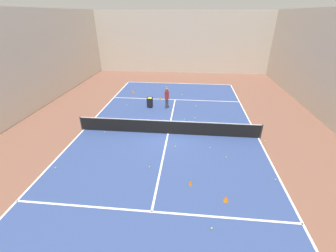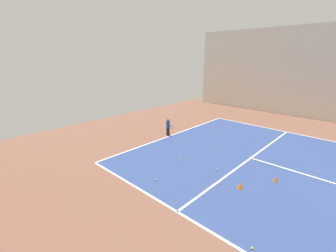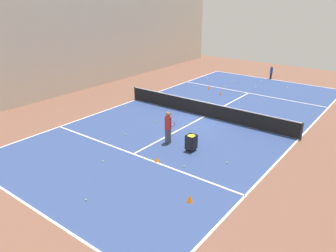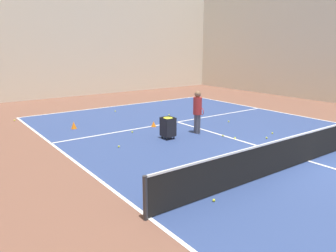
{
  "view_description": "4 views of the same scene",
  "coord_description": "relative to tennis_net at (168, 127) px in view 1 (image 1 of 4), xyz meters",
  "views": [
    {
      "loc": [
        1.35,
        -13.39,
        7.38
      ],
      "look_at": [
        0.0,
        0.0,
        0.59
      ],
      "focal_mm": 24.0,
      "sensor_mm": 36.0,
      "label": 1
    },
    {
      "loc": [
        11.0,
        -2.5,
        5.14
      ],
      "look_at": [
        0.38,
        -12.51,
        0.67
      ],
      "focal_mm": 24.0,
      "sensor_mm": 36.0,
      "label": 2
    },
    {
      "loc": [
        -10.17,
        17.33,
        7.38
      ],
      "look_at": [
        -0.58,
        4.69,
        0.98
      ],
      "focal_mm": 35.0,
      "sensor_mm": 36.0,
      "label": 3
    },
    {
      "loc": [
        -9.37,
        -5.28,
        3.55
      ],
      "look_at": [
        -2.06,
        4.72,
        0.51
      ],
      "focal_mm": 35.0,
      "sensor_mm": 36.0,
      "label": 4
    }
  ],
  "objects": [
    {
      "name": "training_cone_1",
      "position": [
        1.58,
        -4.98,
        -0.38
      ],
      "size": [
        0.18,
        0.18,
        0.26
      ],
      "primitive_type": "cone",
      "color": "orange",
      "rests_on": "ground"
    },
    {
      "name": "tennis_ball_26",
      "position": [
        1.97,
        5.31,
        -0.47
      ],
      "size": [
        0.07,
        0.07,
        0.07
      ],
      "primitive_type": "sphere",
      "color": "yellow",
      "rests_on": "ground"
    },
    {
      "name": "coach_at_net",
      "position": [
        -0.58,
        4.69,
        0.51
      ],
      "size": [
        0.45,
        0.72,
        1.78
      ],
      "rotation": [
        0.0,
        0.0,
        -1.87
      ],
      "color": "#4C4C56",
      "rests_on": "ground"
    },
    {
      "name": "line_service_far",
      "position": [
        0.0,
        6.78,
        -0.51
      ],
      "size": [
        11.99,
        0.1,
        0.0
      ],
      "primitive_type": "cube",
      "color": "white",
      "rests_on": "ground"
    },
    {
      "name": "tennis_ball_9",
      "position": [
        -4.37,
        -0.25,
        -0.47
      ],
      "size": [
        0.07,
        0.07,
        0.07
      ],
      "primitive_type": "sphere",
      "color": "yellow",
      "rests_on": "ground"
    },
    {
      "name": "tennis_ball_0",
      "position": [
        1.05,
        2.41,
        -0.47
      ],
      "size": [
        0.07,
        0.07,
        0.07
      ],
      "primitive_type": "sphere",
      "color": "yellow",
      "rests_on": "ground"
    },
    {
      "name": "tennis_ball_14",
      "position": [
        0.04,
        3.14,
        -0.47
      ],
      "size": [
        0.07,
        0.07,
        0.07
      ],
      "primitive_type": "sphere",
      "color": "yellow",
      "rests_on": "ground"
    },
    {
      "name": "tennis_net",
      "position": [
        0.0,
        0.0,
        0.0
      ],
      "size": [
        12.29,
        0.1,
        0.99
      ],
      "color": "#2D2D33",
      "rests_on": "ground"
    },
    {
      "name": "ground_plane",
      "position": [
        0.0,
        0.0,
        -0.51
      ],
      "size": [
        39.46,
        39.46,
        0.0
      ],
      "primitive_type": "plane",
      "color": "brown"
    },
    {
      "name": "ball_cart",
      "position": [
        -2.06,
        4.72,
        0.09
      ],
      "size": [
        0.46,
        0.5,
        0.87
      ],
      "color": "black",
      "rests_on": "ground"
    },
    {
      "name": "tennis_ball_1",
      "position": [
        2.72,
        -1.57,
        -0.47
      ],
      "size": [
        0.07,
        0.07,
        0.07
      ],
      "primitive_type": "sphere",
      "color": "yellow",
      "rests_on": "ground"
    },
    {
      "name": "tennis_ball_2",
      "position": [
        0.59,
        8.25,
        -0.47
      ],
      "size": [
        0.07,
        0.07,
        0.07
      ],
      "primitive_type": "sphere",
      "color": "yellow",
      "rests_on": "ground"
    },
    {
      "name": "line_sideline_left",
      "position": [
        -6.0,
        0.0,
        -0.51
      ],
      "size": [
        0.1,
        24.65,
        0.0
      ],
      "primitive_type": "cube",
      "color": "white",
      "rests_on": "ground"
    },
    {
      "name": "line_centre_service",
      "position": [
        0.0,
        0.0,
        -0.51
      ],
      "size": [
        0.1,
        13.56,
        0.0
      ],
      "primitive_type": "cube",
      "color": "white",
      "rests_on": "ground"
    },
    {
      "name": "tennis_ball_6",
      "position": [
        5.45,
        1.78,
        -0.47
      ],
      "size": [
        0.07,
        0.07,
        0.07
      ],
      "primitive_type": "sphere",
      "color": "yellow",
      "rests_on": "ground"
    },
    {
      "name": "tennis_ball_18",
      "position": [
        -2.75,
        6.33,
        -0.47
      ],
      "size": [
        0.07,
        0.07,
        0.07
      ],
      "primitive_type": "sphere",
      "color": "yellow",
      "rests_on": "ground"
    },
    {
      "name": "training_cone_0",
      "position": [
        -4.47,
        8.45,
        -0.35
      ],
      "size": [
        0.25,
        0.25,
        0.32
      ],
      "primitive_type": "cone",
      "color": "orange",
      "rests_on": "ground"
    },
    {
      "name": "tennis_ball_12",
      "position": [
        5.76,
        -4.21,
        -0.47
      ],
      "size": [
        0.07,
        0.07,
        0.07
      ],
      "primitive_type": "sphere",
      "color": "yellow",
      "rests_on": "ground"
    },
    {
      "name": "tennis_ball_8",
      "position": [
        -0.6,
        -3.84,
        -0.47
      ],
      "size": [
        0.07,
        0.07,
        0.07
      ],
      "primitive_type": "sphere",
      "color": "yellow",
      "rests_on": "ground"
    },
    {
      "name": "tennis_ball_27",
      "position": [
        6.29,
        -0.43,
        -0.47
      ],
      "size": [
        0.07,
        0.07,
        0.07
      ],
      "primitive_type": "sphere",
      "color": "yellow",
      "rests_on": "ground"
    },
    {
      "name": "tennis_ball_4",
      "position": [
        -4.17,
        4.82,
        -0.47
      ],
      "size": [
        0.07,
        0.07,
        0.07
      ],
      "primitive_type": "sphere",
      "color": "yellow",
      "rests_on": "ground"
    },
    {
      "name": "line_sideline_right",
      "position": [
        6.0,
        0.0,
        -0.51
      ],
      "size": [
        0.1,
        24.65,
        0.0
      ],
      "primitive_type": "cube",
      "color": "white",
      "rests_on": "ground"
    },
    {
      "name": "tennis_ball_22",
      "position": [
        2.42,
        -7.37,
        -0.47
      ],
      "size": [
        0.07,
        0.07,
        0.07
      ],
      "primitive_type": "sphere",
      "color": "yellow",
      "rests_on": "ground"
    },
    {
      "name": "tennis_ball_19",
      "position": [
        2.83,
        12.13,
        -0.47
      ],
      "size": [
        0.07,
        0.07,
        0.07
      ],
      "primitive_type": "sphere",
      "color": "yellow",
      "rests_on": "ground"
    },
    {
      "name": "line_baseline_far",
      "position": [
        0.0,
        12.32,
        -0.51
      ],
      "size": [
        11.99,
        0.1,
        0.0
      ],
      "primitive_type": "cube",
      "color": "white",
      "rests_on": "ground"
    },
    {
      "name": "training_cone_3",
      "position": [
        -1.43,
        6.68,
        -0.39
      ],
      "size": [
        0.24,
        0.24,
        0.24
      ],
      "primitive_type": "cone",
      "color": "orange",
      "rests_on": "ground"
    },
    {
      "name": "tennis_ball_25",
      "position": [
        -1.24,
        10.8,
        -0.47
      ],
      "size": [
        0.07,
        0.07,
        0.07
      ],
      "primitive_type": "sphere",
      "color": "yellow",
      "rests_on": "ground"
    },
    {
      "name": "tennis_ball_11",
      "position": [
        -5.57,
        -4.41,
        -0.47
      ],
      "size": [
        0.07,
        0.07,
        0.07
      ],
      "primitive_type": "sphere",
      "color": "yellow",
      "rests_on": "ground"
    },
    {
      "name": "tennis_ball_5",
      "position": [
        1.84,
        2.73,
        -0.47
      ],
      "size": [
        0.07,
        0.07,
        0.07
      ],
      "primitive_type": "sphere",
      "color": "yellow",
      "rests_on": "ground"
    },
    {
      "name": "tennis_ball_16",
      "position": [
        0.6,
        -1.64,
        -0.47
      ],
      "size": [
        0.07,
        0.07,
        0.07
      ],
      "primitive_type": "sphere",
      "color": "yellow",
      "rests_on": "ground"
    },
    {
      "name": "tennis_ball_29",
      "position": [
        -5.93,
        -2.48,
        -0.47
      ],
      "size": [
        0.07,
        0.07,
        0.07
      ],
      "primitive_type": "sphere",
      "color": "yellow",
      "rests_on": "ground"
    },
    {
      "name": "tennis_ball_20",
      "position": [
        -6.26,
        11.62,
        -0.47
      ],
      "size": [
        0.07,
        0.07,
        0.07
      ],
      "primitive_type": "sphere",
      "color": "yellow",
      "rests_on": "ground"
    },
    {
      "name": "hall_enclosure_far",
      "position": [
        0.0,
        17.81,
        3.38
      ],
      "size": [
        22.81,
        0.15,
        7.78
      ],
      "color": "silver",
      "rests_on": "ground"
    },
    {
      "name": "line_service_near",
      "position": [
        0.0,
        -6.78,
        -0.51
      ],
      "size": [
        11.99,
        0.1,
        0.0
      ],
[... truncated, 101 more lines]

